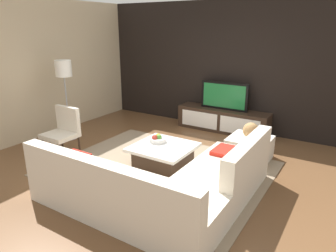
{
  "coord_description": "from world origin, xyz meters",
  "views": [
    {
      "loc": [
        2.48,
        -3.86,
        2.25
      ],
      "look_at": [
        -0.24,
        0.47,
        0.6
      ],
      "focal_mm": 33.04,
      "sensor_mm": 36.0,
      "label": 1
    }
  ],
  "objects": [
    {
      "name": "coffee_table",
      "position": [
        -0.1,
        0.1,
        0.2
      ],
      "size": [
        0.95,
        0.94,
        0.38
      ],
      "color": "#332319",
      "rests_on": "ground"
    },
    {
      "name": "media_console",
      "position": [
        0.0,
        2.4,
        0.25
      ],
      "size": [
        2.04,
        0.49,
        0.5
      ],
      "color": "#332319",
      "rests_on": "ground"
    },
    {
      "name": "floor_lamp",
      "position": [
        -2.52,
        0.23,
        1.37
      ],
      "size": [
        0.32,
        0.32,
        1.62
      ],
      "color": "#A5A5AA",
      "rests_on": "ground"
    },
    {
      "name": "feature_wall_back",
      "position": [
        0.0,
        2.7,
        1.4
      ],
      "size": [
        6.4,
        0.12,
        2.8
      ],
      "primitive_type": "cube",
      "color": "black",
      "rests_on": "ground"
    },
    {
      "name": "fruit_bowl",
      "position": [
        -0.28,
        0.2,
        0.43
      ],
      "size": [
        0.28,
        0.28,
        0.14
      ],
      "color": "silver",
      "rests_on": "coffee_table"
    },
    {
      "name": "ottoman",
      "position": [
        1.01,
        1.18,
        0.2
      ],
      "size": [
        0.7,
        0.7,
        0.4
      ],
      "primitive_type": "cube",
      "color": "beige",
      "rests_on": "ground"
    },
    {
      "name": "ground_plane",
      "position": [
        0.0,
        0.0,
        0.0
      ],
      "size": [
        14.0,
        14.0,
        0.0
      ],
      "primitive_type": "plane",
      "color": "brown"
    },
    {
      "name": "decorative_ball",
      "position": [
        1.01,
        1.18,
        0.54
      ],
      "size": [
        0.27,
        0.27,
        0.27
      ],
      "primitive_type": "sphere",
      "color": "#AD8451",
      "rests_on": "ottoman"
    },
    {
      "name": "accent_chair_near",
      "position": [
        -1.95,
        -0.37,
        0.49
      ],
      "size": [
        0.55,
        0.51,
        0.87
      ],
      "rotation": [
        0.0,
        0.0,
        0.12
      ],
      "color": "#332319",
      "rests_on": "ground"
    },
    {
      "name": "sectional_couch",
      "position": [
        0.53,
        -0.88,
        0.29
      ],
      "size": [
        2.54,
        2.38,
        0.83
      ],
      "color": "beige",
      "rests_on": "ground"
    },
    {
      "name": "television",
      "position": [
        0.0,
        2.4,
        0.8
      ],
      "size": [
        1.07,
        0.06,
        0.61
      ],
      "color": "black",
      "rests_on": "media_console"
    },
    {
      "name": "side_wall_left",
      "position": [
        -3.2,
        0.2,
        1.4
      ],
      "size": [
        0.12,
        5.2,
        2.8
      ],
      "primitive_type": "cube",
      "color": "#C6B28E",
      "rests_on": "ground"
    },
    {
      "name": "area_rug",
      "position": [
        -0.1,
        0.0,
        0.01
      ],
      "size": [
        3.39,
        2.68,
        0.01
      ],
      "primitive_type": "cube",
      "color": "gray",
      "rests_on": "ground"
    }
  ]
}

